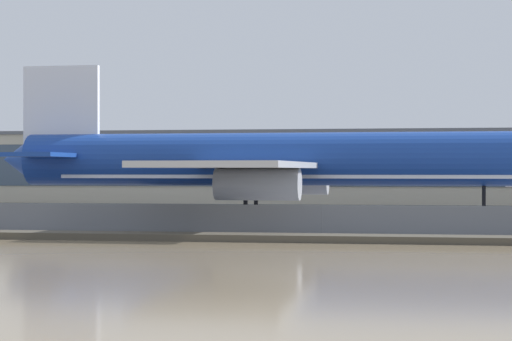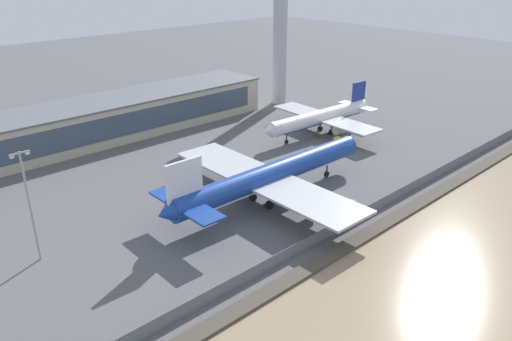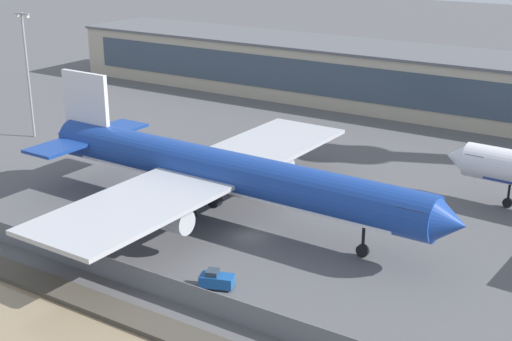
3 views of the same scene
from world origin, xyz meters
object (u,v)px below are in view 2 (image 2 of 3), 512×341
Objects in this scene: ops_van at (343,143)px; control_tower at (280,26)px; passenger_jet_white at (322,117)px; baggage_tug at (350,205)px; apron_light_mast_apron_west at (29,201)px; cargo_jet_blue at (270,176)px.

control_tower is at bearing 66.36° from ops_van.
control_tower reaches higher than passenger_jet_white.
baggage_tug is 36.07m from ops_van.
apron_light_mast_apron_west reaches higher than passenger_jet_white.
apron_light_mast_apron_west is (-44.61, 10.84, 5.45)m from cargo_jet_blue.
control_tower reaches higher than cargo_jet_blue.
baggage_tug is 0.18× the size of apron_light_mast_apron_west.
ops_van is 82.33m from apron_light_mast_apron_west.
apron_light_mast_apron_west is (-85.95, -9.96, 6.20)m from passenger_jet_white.
ops_van is 0.11× the size of control_tower.
cargo_jet_blue is 15.80× the size of baggage_tug.
apron_light_mast_apron_west reaches higher than cargo_jet_blue.
ops_van is at bearing -1.04° from apron_light_mast_apron_west.
apron_light_mast_apron_west is at bearing 178.96° from ops_van.
control_tower is at bearing 55.08° from baggage_tug.
passenger_jet_white is 0.91× the size of control_tower.
apron_light_mast_apron_west is at bearing -173.39° from passenger_jet_white.
cargo_jet_blue is at bearing -153.29° from passenger_jet_white.
passenger_jet_white is at bearing 26.71° from cargo_jet_blue.
ops_van is 0.27× the size of apron_light_mast_apron_west.
control_tower is at bearing 22.49° from apron_light_mast_apron_west.
baggage_tug is (9.59, -13.96, -4.94)m from cargo_jet_blue.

